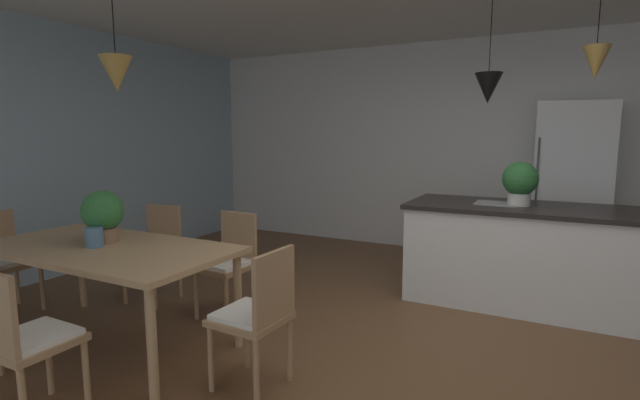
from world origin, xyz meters
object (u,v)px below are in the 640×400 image
Objects in this scene: dining_table at (106,255)px; vase_on_dining_table at (94,237)px; chair_window_end at (3,259)px; kitchen_island at (528,254)px; refrigerator at (571,189)px; chair_near_right at (23,338)px; chair_kitchen_end at (257,313)px; potted_plant_on_island at (520,181)px; chair_far_left at (155,249)px; potted_plant_on_table at (103,214)px; chair_far_right at (229,261)px.

vase_on_dining_table is at bearing -126.18° from dining_table.
kitchen_island is (3.96, 2.28, -0.01)m from chair_window_end.
refrigerator reaches higher than kitchen_island.
chair_near_right is at bearing -63.47° from dining_table.
kitchen_island is (1.34, 2.28, -0.01)m from chair_kitchen_end.
chair_near_right is at bearing -25.97° from chair_window_end.
potted_plant_on_island is at bearing 180.00° from kitchen_island.
chair_window_end is at bearing -136.10° from chair_far_left.
dining_table is 3.50m from kitchen_island.
refrigerator is 13.05× the size of vase_on_dining_table.
chair_far_left is 1.00× the size of chair_kitchen_end.
kitchen_island is at bearing -104.48° from refrigerator.
refrigerator is at bearing 50.08° from dining_table.
chair_far_left is at bearing 112.65° from potted_plant_on_table.
potted_plant_on_island is (2.12, 1.43, 0.64)m from chair_far_right.
chair_near_right is at bearing -120.12° from refrigerator.
potted_plant_on_table reaches higher than chair_near_right.
chair_window_end is at bearing -176.32° from potted_plant_on_table.
kitchen_island reaches higher than chair_window_end.
chair_near_right is 0.46× the size of refrigerator.
chair_near_right is at bearing -124.23° from potted_plant_on_island.
chair_near_right is 3.84m from kitchen_island.
chair_kitchen_end is 6.06× the size of vase_on_dining_table.
chair_window_end is 1.00× the size of chair_kitchen_end.
chair_far_right is 2.22× the size of potted_plant_on_island.
dining_table is 0.90× the size of kitchen_island.
chair_kitchen_end is 0.46× the size of refrigerator.
refrigerator reaches higher than vase_on_dining_table.
chair_window_end is at bearing -179.99° from chair_kitchen_end.
dining_table is at bearing 0.11° from chair_window_end.
potted_plant_on_table is (0.32, -0.77, 0.48)m from chair_far_left.
potted_plant_on_island is at bearing 55.77° from chair_near_right.
refrigerator is (2.98, 3.57, 0.26)m from dining_table.
potted_plant_on_table is 0.20m from vase_on_dining_table.
potted_plant_on_table is at bearing -131.51° from refrigerator.
potted_plant_on_island is 3.50m from vase_on_dining_table.
refrigerator reaches higher than potted_plant_on_island.
chair_kitchen_end is 1.50m from potted_plant_on_table.
potted_plant_on_island reaches higher than vase_on_dining_table.
chair_far_right is (0.86, 0.00, 0.00)m from chair_far_left.
refrigerator reaches higher than chair_kitchen_end.
chair_far_right is 6.06× the size of vase_on_dining_table.
chair_near_right is at bearing -60.16° from potted_plant_on_table.
chair_far_left is at bearing 153.98° from chair_kitchen_end.
refrigerator is (3.41, 2.72, 0.46)m from chair_far_left.
chair_near_right is 2.26× the size of potted_plant_on_table.
chair_far_left is (0.88, 0.85, 0.00)m from chair_window_end.
refrigerator is (4.29, 3.57, 0.46)m from chair_window_end.
chair_near_right is 1.00× the size of chair_far_right.
dining_table is 2.16× the size of chair_window_end.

